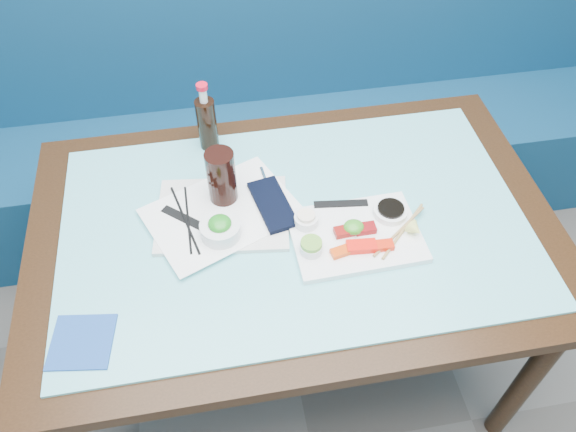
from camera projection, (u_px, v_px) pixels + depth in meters
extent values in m
cube|color=navy|center=(261.00, 167.00, 2.38)|extent=(3.00, 0.55, 0.45)
cube|color=navy|center=(249.00, 39.00, 2.17)|extent=(3.00, 0.12, 0.95)
cube|color=black|center=(295.00, 229.00, 1.50)|extent=(1.40, 0.90, 0.04)
cylinder|color=black|center=(527.00, 380.00, 1.62)|extent=(0.06, 0.06, 0.71)
cylinder|color=black|center=(100.00, 240.00, 1.96)|extent=(0.06, 0.06, 0.71)
cylinder|color=black|center=(439.00, 196.00, 2.10)|extent=(0.06, 0.06, 0.71)
cube|color=#67C7CF|center=(295.00, 223.00, 1.49)|extent=(1.22, 0.76, 0.01)
cube|color=white|center=(356.00, 235.00, 1.44)|extent=(0.34, 0.25, 0.02)
cube|color=#E04008|center=(342.00, 251.00, 1.39)|extent=(0.06, 0.04, 0.01)
cube|color=#FB160A|center=(361.00, 246.00, 1.40)|extent=(0.08, 0.04, 0.02)
cube|color=red|center=(381.00, 246.00, 1.40)|extent=(0.06, 0.03, 0.01)
cube|color=maroon|center=(344.00, 231.00, 1.43)|extent=(0.05, 0.04, 0.02)
cube|color=maroon|center=(365.00, 228.00, 1.44)|extent=(0.05, 0.03, 0.02)
ellipsoid|color=#379422|center=(354.00, 227.00, 1.43)|extent=(0.06, 0.06, 0.03)
cylinder|color=white|center=(311.00, 248.00, 1.39)|extent=(0.07, 0.07, 0.02)
cylinder|color=#68A836|center=(311.00, 243.00, 1.38)|extent=(0.07, 0.07, 0.01)
cylinder|color=white|center=(306.00, 220.00, 1.45)|extent=(0.08, 0.08, 0.03)
cylinder|color=white|center=(306.00, 216.00, 1.44)|extent=(0.05, 0.05, 0.01)
cylinder|color=white|center=(390.00, 211.00, 1.47)|extent=(0.11, 0.11, 0.02)
cylinder|color=black|center=(391.00, 208.00, 1.46)|extent=(0.08, 0.08, 0.01)
cone|color=#ECF172|center=(415.00, 230.00, 1.42)|extent=(0.05, 0.05, 0.04)
cube|color=black|center=(341.00, 204.00, 1.50)|extent=(0.15, 0.04, 0.00)
cylinder|color=#9B7849|center=(399.00, 231.00, 1.44)|extent=(0.18, 0.14, 0.01)
cylinder|color=#A3844D|center=(403.00, 231.00, 1.44)|extent=(0.16, 0.16, 0.01)
cube|color=silver|center=(223.00, 214.00, 1.49)|extent=(0.37, 0.30, 0.01)
cube|color=white|center=(222.00, 212.00, 1.49)|extent=(0.45, 0.40, 0.00)
cylinder|color=white|center=(221.00, 230.00, 1.42)|extent=(0.14, 0.14, 0.04)
ellipsoid|color=#1F831E|center=(220.00, 223.00, 1.41)|extent=(0.06, 0.06, 0.03)
cylinder|color=black|center=(221.00, 177.00, 1.47)|extent=(0.08, 0.08, 0.16)
cube|color=black|center=(272.00, 204.00, 1.50)|extent=(0.12, 0.20, 0.01)
cylinder|color=white|center=(265.00, 178.00, 1.57)|extent=(0.02, 0.08, 0.01)
cylinder|color=black|center=(185.00, 219.00, 1.47)|extent=(0.07, 0.24, 0.01)
cylinder|color=black|center=(188.00, 219.00, 1.47)|extent=(0.01, 0.23, 0.01)
cube|color=black|center=(187.00, 220.00, 1.47)|extent=(0.13, 0.12, 0.00)
cylinder|color=black|center=(207.00, 124.00, 1.62)|extent=(0.07, 0.07, 0.16)
cylinder|color=white|center=(203.00, 95.00, 1.54)|extent=(0.03, 0.03, 0.04)
cylinder|color=red|center=(202.00, 87.00, 1.52)|extent=(0.04, 0.04, 0.01)
cube|color=navy|center=(82.00, 342.00, 1.25)|extent=(0.15, 0.15, 0.01)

